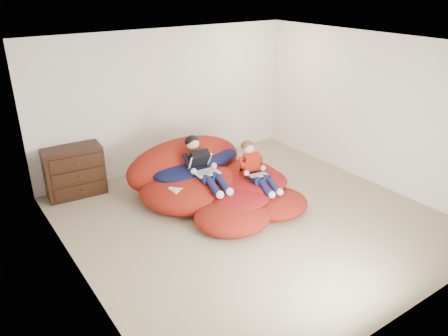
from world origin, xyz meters
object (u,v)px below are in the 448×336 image
older_boy (202,163)px  laptop_black (255,170)px  laptop_white (204,167)px  younger_boy (255,166)px  beanbag_pile (210,181)px  dresser (74,171)px

older_boy → laptop_black: (0.67, -0.45, -0.12)m
older_boy → laptop_white: 0.08m
older_boy → laptop_black: size_ratio=2.64×
older_boy → younger_boy: bearing=-33.8°
beanbag_pile → older_boy: bearing=-154.4°
beanbag_pile → older_boy: 0.46m
beanbag_pile → older_boy: (-0.21, -0.10, 0.40)m
beanbag_pile → older_boy: size_ratio=2.31×
laptop_black → dresser: bearing=139.8°
dresser → older_boy: (1.54, -1.42, 0.27)m
beanbag_pile → laptop_white: (-0.21, -0.16, 0.35)m
younger_boy → laptop_white: (-0.67, 0.40, 0.01)m
beanbag_pile → laptop_white: size_ratio=6.21×
dresser → older_boy: size_ratio=0.88×
beanbag_pile → younger_boy: 0.80m
older_boy → younger_boy: older_boy is taller
younger_boy → laptop_black: 0.07m
younger_boy → beanbag_pile: bearing=130.4°
dresser → laptop_white: dresser is taller
younger_boy → laptop_white: younger_boy is taller
younger_boy → laptop_white: bearing=149.6°
older_boy → younger_boy: 0.81m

